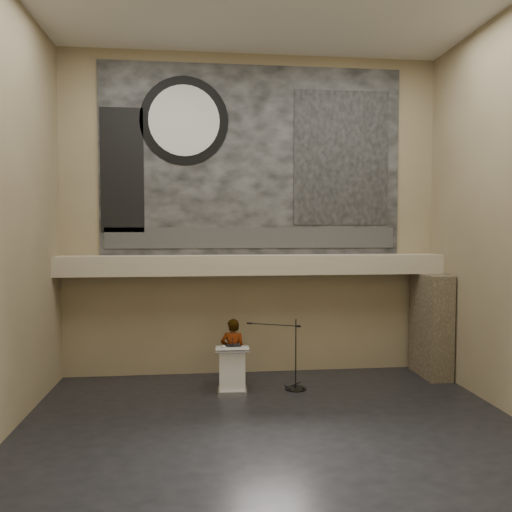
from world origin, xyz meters
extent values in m
plane|color=black|center=(0.00, 0.00, 0.00)|extent=(10.00, 10.00, 0.00)
cube|color=#7D6D4F|center=(0.00, 4.00, 4.25)|extent=(10.00, 0.02, 8.50)
cube|color=#7D6D4F|center=(0.00, -4.00, 4.25)|extent=(10.00, 0.02, 8.50)
cube|color=tan|center=(0.00, 3.60, 2.95)|extent=(10.00, 0.80, 0.50)
cylinder|color=#B2893D|center=(-1.60, 3.55, 2.67)|extent=(0.04, 0.04, 0.06)
cylinder|color=#B2893D|center=(1.90, 3.55, 2.67)|extent=(0.04, 0.04, 0.06)
cube|color=black|center=(0.00, 3.97, 5.70)|extent=(8.00, 0.05, 5.00)
cube|color=#2C2C2C|center=(0.00, 3.93, 3.65)|extent=(7.76, 0.02, 0.55)
cylinder|color=black|center=(-1.80, 3.93, 6.70)|extent=(2.30, 0.02, 2.30)
cylinder|color=silver|center=(-1.80, 3.91, 6.70)|extent=(1.84, 0.02, 1.84)
cube|color=black|center=(2.40, 3.93, 5.80)|extent=(2.60, 0.02, 3.60)
cube|color=black|center=(-3.40, 3.93, 5.40)|extent=(1.10, 0.02, 3.20)
cube|color=#413628|center=(4.65, 3.15, 1.35)|extent=(0.60, 1.40, 2.70)
cube|color=silver|center=(-0.66, 2.35, 0.04)|extent=(0.71, 0.55, 0.08)
cube|color=white|center=(-0.66, 2.35, 0.56)|extent=(0.62, 0.44, 0.96)
cube|color=white|center=(-0.66, 2.33, 1.07)|extent=(0.80, 0.58, 0.14)
cube|color=black|center=(-0.64, 2.34, 1.12)|extent=(0.39, 0.36, 0.04)
cube|color=white|center=(-0.76, 2.35, 1.10)|extent=(0.23, 0.31, 0.00)
imported|color=silver|center=(-0.61, 2.80, 0.84)|extent=(0.68, 0.51, 1.69)
cylinder|color=black|center=(0.88, 2.41, 0.01)|extent=(0.52, 0.52, 0.02)
cylinder|color=black|center=(0.88, 2.41, 0.85)|extent=(0.03, 0.03, 1.71)
cylinder|color=black|center=(0.34, 2.65, 1.55)|extent=(1.21, 0.54, 0.02)
camera|label=1|loc=(-1.37, -9.32, 3.86)|focal=35.00mm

